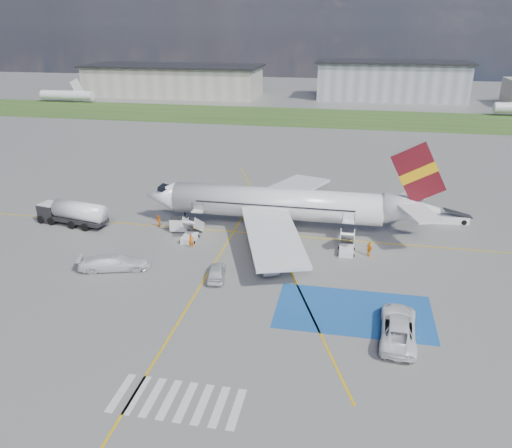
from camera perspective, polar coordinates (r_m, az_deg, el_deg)
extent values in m
plane|color=#60605E|center=(50.87, -0.23, -6.48)|extent=(400.00, 400.00, 0.00)
cube|color=#2D4C1E|center=(141.20, 7.53, 11.96)|extent=(400.00, 30.00, 0.01)
cube|color=gold|center=(61.51, 1.96, -1.23)|extent=(120.00, 0.20, 0.01)
cube|color=gold|center=(43.87, -9.44, -11.92)|extent=(0.20, 60.00, 0.01)
cube|color=gold|center=(61.51, 1.96, -1.23)|extent=(20.71, 56.45, 0.01)
cube|color=#184D94|center=(46.66, 11.08, -9.79)|extent=(14.00, 8.00, 0.01)
cube|color=silver|center=(38.42, -15.18, -18.10)|extent=(0.60, 4.00, 0.01)
cube|color=silver|center=(37.98, -13.46, -18.46)|extent=(0.60, 4.00, 0.01)
cube|color=silver|center=(37.56, -11.69, -18.81)|extent=(0.60, 4.00, 0.01)
cube|color=silver|center=(37.18, -9.88, -19.15)|extent=(0.60, 4.00, 0.01)
cube|color=silver|center=(36.84, -8.03, -19.48)|extent=(0.60, 4.00, 0.01)
cube|color=silver|center=(36.53, -6.14, -19.79)|extent=(0.60, 4.00, 0.01)
cube|color=silver|center=(36.26, -4.20, -20.10)|extent=(0.60, 4.00, 0.01)
cube|color=silver|center=(36.03, -2.24, -20.38)|extent=(0.60, 4.00, 0.01)
cube|color=#9E9788|center=(186.16, -9.36, 15.83)|extent=(60.00, 22.00, 10.00)
cube|color=gray|center=(180.10, 15.18, 15.49)|extent=(48.00, 18.00, 12.00)
cylinder|color=silver|center=(62.11, 2.30, 2.37)|extent=(26.00, 3.90, 3.90)
cone|color=silver|center=(65.93, -10.70, 3.17)|extent=(4.00, 3.90, 3.90)
cube|color=black|center=(65.39, -10.28, 4.02)|extent=(1.67, 1.90, 0.82)
cone|color=silver|center=(61.79, 17.32, 1.64)|extent=(6.50, 3.90, 3.90)
cube|color=silver|center=(54.36, 1.94, -1.26)|extent=(9.86, 15.95, 1.40)
cube|color=silver|center=(70.15, 4.19, 4.14)|extent=(9.86, 15.95, 1.40)
cylinder|color=#38383A|center=(57.69, 1.40, -1.34)|extent=(3.40, 2.10, 2.10)
cylinder|color=#38383A|center=(68.00, 3.01, 2.34)|extent=(3.40, 2.10, 2.10)
cube|color=#520E15|center=(60.51, 18.07, 5.52)|extent=(6.62, 0.30, 7.45)
cube|color=#DF9F0C|center=(60.51, 18.07, 5.52)|extent=(4.36, 0.40, 3.08)
cube|color=silver|center=(58.64, 18.25, 1.16)|extent=(4.73, 5.95, 0.49)
cube|color=silver|center=(64.64, 17.67, 3.15)|extent=(4.73, 5.95, 0.49)
cube|color=black|center=(60.17, 2.02, 2.07)|extent=(19.50, 0.04, 0.18)
cube|color=black|center=(63.82, 2.58, 3.24)|extent=(19.50, 0.04, 0.18)
cube|color=silver|center=(61.14, -7.17, -0.08)|extent=(1.40, 3.73, 2.32)
cube|color=silver|center=(62.44, -6.68, 1.46)|extent=(1.40, 1.00, 0.12)
cylinder|color=black|center=(62.46, -7.32, 1.97)|extent=(0.06, 0.06, 1.10)
cylinder|color=black|center=(62.04, -6.09, 1.89)|extent=(0.06, 0.06, 1.10)
cube|color=silver|center=(60.17, -7.58, -1.61)|extent=(1.60, 2.40, 0.70)
cube|color=silver|center=(58.33, 10.40, -1.40)|extent=(1.40, 3.73, 2.32)
cube|color=silver|center=(59.69, 10.51, 0.24)|extent=(1.40, 1.00, 0.12)
cylinder|color=black|center=(59.49, 9.88, 0.78)|extent=(0.06, 0.06, 1.10)
cylinder|color=black|center=(59.50, 11.22, 0.68)|extent=(0.06, 0.06, 1.10)
cube|color=silver|center=(57.31, 10.28, -3.03)|extent=(1.60, 2.40, 0.70)
cube|color=black|center=(70.66, -22.42, 1.23)|extent=(2.77, 2.77, 2.37)
cylinder|color=silver|center=(67.19, -19.51, 1.41)|extent=(7.32, 3.62, 2.37)
cube|color=black|center=(67.60, -19.39, 0.47)|extent=(7.32, 3.62, 0.52)
cube|color=silver|center=(62.90, -8.75, -0.03)|extent=(2.29, 1.50, 1.53)
cube|color=black|center=(62.60, -8.79, 0.66)|extent=(2.17, 1.39, 0.13)
cube|color=silver|center=(69.88, 20.90, 0.59)|extent=(5.60, 2.23, 0.91)
cube|color=black|center=(69.97, 22.07, 1.15)|extent=(3.67, 1.63, 1.02)
imported|color=silver|center=(51.10, -4.55, -5.47)|extent=(2.55, 4.63, 1.49)
imported|color=#B3B5BA|center=(52.89, 1.16, -4.34)|extent=(3.56, 5.10, 1.59)
imported|color=white|center=(43.63, 15.99, -10.95)|extent=(3.26, 6.35, 2.31)
imported|color=silver|center=(54.65, -15.92, -4.00)|extent=(5.96, 3.77, 2.17)
imported|color=#DF5E0B|center=(58.05, -7.42, -1.97)|extent=(0.66, 0.47, 1.72)
imported|color=#DD620B|center=(64.70, -11.11, 0.30)|extent=(0.89, 0.96, 1.57)
imported|color=orange|center=(57.01, 12.83, -2.78)|extent=(0.98, 1.10, 1.78)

